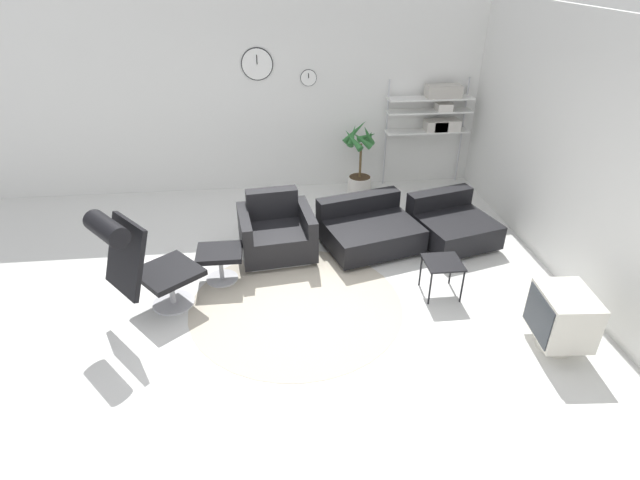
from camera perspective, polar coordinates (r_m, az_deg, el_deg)
The scene contains 13 objects.
ground_plane at distance 5.50m, azimuth -2.62°, elevation -6.28°, with size 12.00×12.00×0.00m, color silver.
wall_back at distance 7.66m, azimuth -4.50°, elevation 15.90°, with size 12.00×0.09×2.80m.
wall_right at distance 5.81m, azimuth 28.62°, elevation 7.68°, with size 0.06×12.00×2.80m.
round_rug at distance 5.36m, azimuth -2.74°, elevation -7.38°, with size 2.26×2.26×0.01m.
lounge_chair at distance 5.12m, azimuth -20.15°, elevation -1.82°, with size 1.04×0.99×1.21m.
ottoman at distance 5.70m, azimuth -11.37°, elevation -1.99°, with size 0.50×0.43×0.39m.
armchair_red at distance 6.11m, azimuth -5.02°, elevation 0.73°, with size 0.96×0.89×0.75m.
couch_low at distance 6.32m, azimuth 5.57°, elevation 1.09°, with size 1.32×1.18×0.57m.
couch_second at distance 6.62m, azimuth 14.77°, elevation 1.60°, with size 1.10×1.13×0.57m.
side_table at distance 5.48m, azimuth 13.86°, elevation -2.84°, with size 0.39×0.39×0.41m.
crt_television at distance 5.14m, azimuth 25.89°, elevation -8.05°, with size 0.50×0.59×0.61m.
potted_plant at distance 7.66m, azimuth 4.58°, elevation 8.51°, with size 0.54×0.57×1.14m.
shelf_unit at distance 7.93m, azimuth 13.29°, elevation 14.08°, with size 1.27×0.28×1.65m.
Camera 1 is at (-0.24, -4.44, 3.25)m, focal length 28.00 mm.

